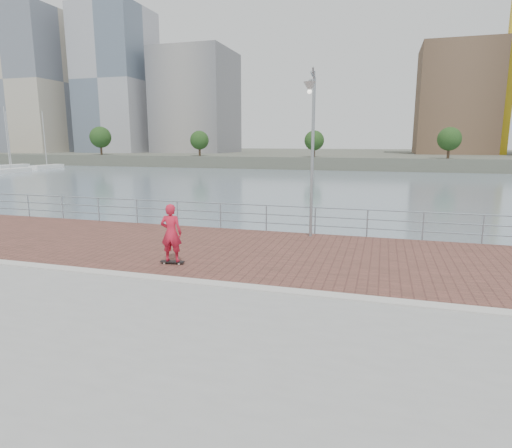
# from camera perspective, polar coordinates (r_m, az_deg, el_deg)

# --- Properties ---
(water) EXTENTS (400.00, 400.00, 0.00)m
(water) POSITION_cam_1_polar(r_m,az_deg,el_deg) (12.09, -2.82, -17.36)
(water) COLOR slate
(water) RESTS_ON ground
(brick_lane) EXTENTS (40.00, 6.80, 0.02)m
(brick_lane) POSITION_cam_1_polar(r_m,az_deg,el_deg) (14.57, 1.79, -3.83)
(brick_lane) COLOR brown
(brick_lane) RESTS_ON seawall
(curb) EXTENTS (40.00, 0.40, 0.06)m
(curb) POSITION_cam_1_polar(r_m,az_deg,el_deg) (11.27, -2.92, -8.23)
(curb) COLOR #B7B5AD
(curb) RESTS_ON seawall
(far_shore) EXTENTS (320.00, 95.00, 2.50)m
(far_shore) POSITION_cam_1_polar(r_m,az_deg,el_deg) (132.65, 15.11, 8.72)
(far_shore) COLOR #4C5142
(far_shore) RESTS_ON ground
(guardrail) EXTENTS (39.06, 0.06, 1.13)m
(guardrail) POSITION_cam_1_polar(r_m,az_deg,el_deg) (17.66, 4.61, 1.04)
(guardrail) COLOR #8C9EA8
(guardrail) RESTS_ON brick_lane
(street_lamp) EXTENTS (0.44, 1.29, 6.09)m
(street_lamp) POSITION_cam_1_polar(r_m,az_deg,el_deg) (16.30, 7.38, 12.98)
(street_lamp) COLOR gray
(street_lamp) RESTS_ON brick_lane
(skateboard) EXTENTS (0.76, 0.29, 0.09)m
(skateboard) POSITION_cam_1_polar(r_m,az_deg,el_deg) (13.45, -11.10, -4.96)
(skateboard) COLOR black
(skateboard) RESTS_ON brick_lane
(skateboarder) EXTENTS (0.70, 0.52, 1.78)m
(skateboarder) POSITION_cam_1_polar(r_m,az_deg,el_deg) (13.23, -11.24, -1.17)
(skateboarder) COLOR red
(skateboarder) RESTS_ON skateboard
(tower_crane) EXTENTS (47.00, 2.00, 50.70)m
(tower_crane) POSITION_cam_1_polar(r_m,az_deg,el_deg) (120.22, 30.15, 23.97)
(tower_crane) COLOR gold
(tower_crane) RESTS_ON far_shore
(skyline) EXTENTS (233.00, 41.00, 54.42)m
(skyline) POSITION_cam_1_polar(r_m,az_deg,el_deg) (118.29, 30.10, 18.77)
(skyline) COLOR #ADA38E
(skyline) RESTS_ON far_shore
(shoreline_trees) EXTENTS (144.87, 4.88, 6.51)m
(shoreline_trees) POSITION_cam_1_polar(r_m,az_deg,el_deg) (87.23, 20.82, 10.68)
(shoreline_trees) COLOR #473323
(shoreline_trees) RESTS_ON far_shore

